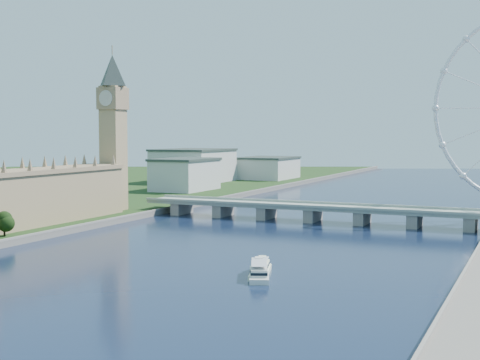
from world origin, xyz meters
The scene contains 5 objects.
big_ben centered at (-128.00, 278.00, 66.57)m, with size 20.02×20.02×110.00m.
westminster_bridge centered at (0.00, 300.00, 6.63)m, with size 220.00×22.00×9.50m.
city_skyline centered at (39.22, 560.08, 16.96)m, with size 505.00×280.00×32.00m.
tour_boat_near centered at (31.19, 141.79, 0.00)m, with size 7.25×28.45×6.27m, color silver, non-canonical shape.
tour_boat_far centered at (29.72, 146.52, 0.00)m, with size 6.85×26.95×5.93m, color white, non-canonical shape.
Camera 1 is at (124.52, -80.87, 52.74)m, focal length 50.00 mm.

